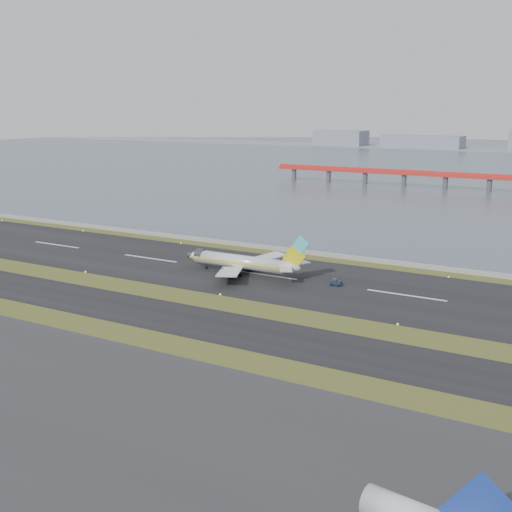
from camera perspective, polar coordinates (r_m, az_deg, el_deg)
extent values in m
plane|color=#3A4619|center=(152.81, -4.74, -4.20)|extent=(1000.00, 1000.00, 0.00)
cube|color=#2E2E31|center=(114.74, -20.72, -11.02)|extent=(1000.00, 50.00, 0.10)
cube|color=black|center=(143.56, -7.45, -5.39)|extent=(1000.00, 18.00, 0.10)
cube|color=black|center=(177.35, 0.74, -1.69)|extent=(1000.00, 45.00, 0.10)
cube|color=gray|center=(203.26, 4.84, 0.31)|extent=(1000.00, 2.50, 1.00)
cube|color=#475366|center=(587.72, 21.71, 7.74)|extent=(1400.00, 800.00, 1.30)
cube|color=red|center=(377.28, 20.08, 6.54)|extent=(260.00, 5.00, 1.60)
cube|color=red|center=(377.13, 20.10, 6.77)|extent=(260.00, 0.40, 1.40)
cylinder|color=#4C4C51|center=(404.99, 6.47, 7.00)|extent=(2.80, 2.80, 7.00)
cylinder|color=#4C4C51|center=(377.76, 20.03, 5.87)|extent=(2.80, 2.80, 7.00)
cube|color=gray|center=(800.51, 7.56, 10.37)|extent=(60.00, 35.00, 18.00)
cube|color=gray|center=(768.35, 14.57, 9.81)|extent=(90.00, 35.00, 14.00)
cylinder|color=silver|center=(177.91, -1.51, -0.50)|extent=(28.00, 3.80, 3.80)
cone|color=silver|center=(186.27, -5.62, 0.06)|extent=(3.20, 3.80, 3.80)
cone|color=silver|center=(170.24, 3.16, -1.04)|extent=(5.00, 3.80, 3.80)
cube|color=yellow|center=(176.32, -1.83, -0.63)|extent=(31.00, 0.06, 0.45)
cube|color=yellow|center=(179.51, -1.19, -0.38)|extent=(31.00, 0.06, 0.45)
cube|color=silver|center=(169.94, -2.36, -1.40)|extent=(11.31, 15.89, 1.66)
cube|color=silver|center=(184.14, 0.45, -0.26)|extent=(11.31, 15.89, 1.66)
cylinder|color=#333337|center=(173.17, -2.39, -1.54)|extent=(4.20, 2.10, 2.10)
cylinder|color=#333337|center=(183.13, -0.40, -0.72)|extent=(4.20, 2.10, 2.10)
cube|color=yellow|center=(169.21, 3.42, -0.12)|extent=(6.80, 0.35, 6.85)
cube|color=#4CC9D9|center=(167.60, 4.02, 1.04)|extent=(4.85, 0.37, 4.90)
cube|color=silver|center=(166.70, 2.67, -1.16)|extent=(5.64, 6.80, 0.22)
cube|color=silver|center=(173.31, 3.82, -0.62)|extent=(5.64, 6.80, 0.22)
cylinder|color=black|center=(184.42, -4.43, -1.03)|extent=(0.80, 0.28, 0.80)
cylinder|color=black|center=(175.56, -1.56, -1.68)|extent=(1.00, 0.38, 1.00)
cylinder|color=black|center=(180.21, -0.63, -1.29)|extent=(1.00, 0.38, 1.00)
cube|color=#122032|center=(167.94, 7.13, -2.38)|extent=(3.10, 2.06, 1.08)
cube|color=#333337|center=(167.84, 7.02, -2.13)|extent=(1.46, 1.53, 0.63)
cylinder|color=black|center=(167.62, 6.74, -2.57)|extent=(0.66, 0.37, 0.63)
cylinder|color=black|center=(168.97, 6.85, -2.45)|extent=(0.66, 0.37, 0.63)
cylinder|color=black|center=(167.19, 7.39, -2.63)|extent=(0.66, 0.37, 0.63)
cylinder|color=black|center=(168.54, 7.51, -2.51)|extent=(0.66, 0.37, 0.63)
cube|color=#1C389C|center=(71.65, 19.00, -20.45)|extent=(7.67, 1.43, 8.32)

